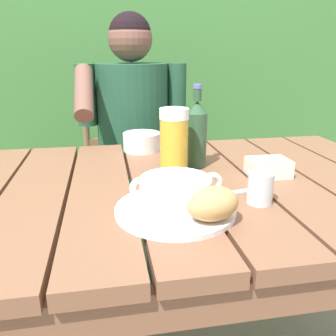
{
  "coord_description": "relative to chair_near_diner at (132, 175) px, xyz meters",
  "views": [
    {
      "loc": [
        -0.14,
        -0.88,
        1.1
      ],
      "look_at": [
        0.0,
        -0.09,
        0.82
      ],
      "focal_mm": 37.45,
      "sensor_mm": 36.0,
      "label": 1
    }
  ],
  "objects": [
    {
      "name": "person_eating",
      "position": [
        -0.0,
        -0.2,
        0.27
      ],
      "size": [
        0.48,
        0.47,
        1.25
      ],
      "color": "#214E35",
      "rests_on": "ground_plane"
    },
    {
      "name": "table_knife",
      "position": [
        0.17,
        -0.98,
        0.29
      ],
      "size": [
        0.17,
        0.05,
        0.01
      ],
      "color": "silver",
      "rests_on": "dining_table"
    },
    {
      "name": "soup_bowl",
      "position": [
        0.02,
        -1.06,
        0.33
      ],
      "size": [
        0.21,
        0.16,
        0.08
      ],
      "color": "white",
      "rests_on": "serving_plate"
    },
    {
      "name": "chair_near_diner",
      "position": [
        0.0,
        0.0,
        0.0
      ],
      "size": [
        0.49,
        0.46,
        0.97
      ],
      "color": "brown",
      "rests_on": "ground_plane"
    },
    {
      "name": "hedge_backdrop",
      "position": [
        -0.14,
        0.82,
        0.63
      ],
      "size": [
        3.28,
        0.88,
        2.13
      ],
      "color": "#3F7838",
      "rests_on": "ground_plane"
    },
    {
      "name": "diner_bowl",
      "position": [
        -0.0,
        -0.54,
        0.32
      ],
      "size": [
        0.13,
        0.13,
        0.06
      ],
      "color": "white",
      "rests_on": "dining_table"
    },
    {
      "name": "dining_table",
      "position": [
        0.02,
        -0.87,
        0.2
      ],
      "size": [
        1.48,
        0.86,
        0.75
      ],
      "color": "brown",
      "rests_on": "ground_plane"
    },
    {
      "name": "beer_bottle",
      "position": [
        0.15,
        -0.75,
        0.39
      ],
      "size": [
        0.06,
        0.06,
        0.25
      ],
      "color": "#2C4F32",
      "rests_on": "dining_table"
    },
    {
      "name": "butter_tub",
      "position": [
        0.33,
        -0.86,
        0.31
      ],
      "size": [
        0.11,
        0.09,
        0.05
      ],
      "color": "white",
      "rests_on": "dining_table"
    },
    {
      "name": "beer_glass",
      "position": [
        0.06,
        -0.82,
        0.38
      ],
      "size": [
        0.08,
        0.08,
        0.19
      ],
      "color": "gold",
      "rests_on": "dining_table"
    },
    {
      "name": "water_glass_small",
      "position": [
        0.22,
        -1.04,
        0.32
      ],
      "size": [
        0.06,
        0.06,
        0.07
      ],
      "color": "silver",
      "rests_on": "dining_table"
    },
    {
      "name": "serving_plate",
      "position": [
        0.02,
        -1.06,
        0.29
      ],
      "size": [
        0.27,
        0.27,
        0.01
      ],
      "color": "white",
      "rests_on": "dining_table"
    },
    {
      "name": "bread_roll",
      "position": [
        0.08,
        -1.13,
        0.33
      ],
      "size": [
        0.13,
        0.12,
        0.07
      ],
      "color": "tan",
      "rests_on": "serving_plate"
    }
  ]
}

